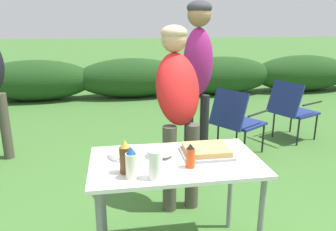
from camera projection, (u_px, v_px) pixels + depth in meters
shrub_hedge at (132, 78)px, 7.07m from camera, size 14.40×0.90×0.84m
folding_table at (176, 171)px, 2.14m from camera, size 1.10×0.64×0.74m
food_tray at (206, 151)px, 2.21m from camera, size 0.33×0.29×0.06m
plate_stack at (127, 153)px, 2.19m from camera, size 0.23×0.23×0.04m
mixing_bowl at (160, 151)px, 2.17m from camera, size 0.19×0.19×0.08m
paper_cup_stack at (155, 165)px, 1.86m from camera, size 0.08×0.08×0.17m
hot_sauce_bottle at (190, 156)px, 2.00m from camera, size 0.06×0.06×0.16m
mayo_bottle at (131, 163)px, 1.86m from camera, size 0.07×0.07×0.19m
beer_bottle at (125, 157)px, 1.92m from camera, size 0.07×0.07×0.21m
standing_person_with_beanie at (178, 98)px, 2.77m from camera, size 0.42×0.52×1.58m
standing_person_in_red_jacket at (198, 64)px, 3.35m from camera, size 0.33×0.26×1.80m
camp_chair_green_behind_table at (236, 118)px, 3.98m from camera, size 0.75×0.71×0.83m
camp_chair_near_hedge at (292, 108)px, 4.47m from camera, size 0.73×0.67×0.83m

